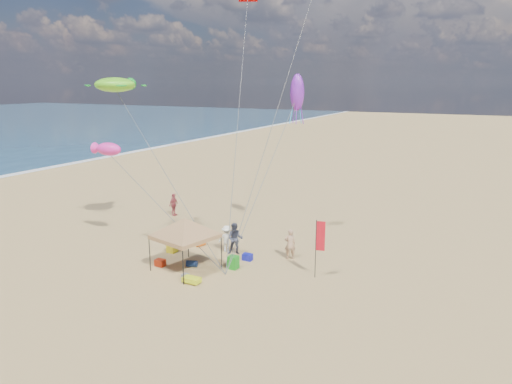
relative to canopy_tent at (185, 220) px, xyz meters
The scene contains 18 objects.
ground 3.93m from the canopy_tent, ahead, with size 280.00×280.00×0.00m, color tan.
canopy_tent is the anchor object (origin of this frame).
feather_flag 7.05m from the canopy_tent, 18.43° to the left, with size 0.46×0.13×3.09m.
cooler_red 3.04m from the canopy_tent, behind, with size 0.54×0.38×0.38m, color #B3290E.
cooler_blue 4.39m from the canopy_tent, 50.41° to the left, with size 0.54×0.38×0.38m, color #121799.
bag_navy 2.65m from the canopy_tent, 86.95° to the left, with size 0.36×0.36×0.60m, color #0D1B39.
bag_orange 4.59m from the canopy_tent, 112.10° to the left, with size 0.36×0.36×0.60m, color #DF600C.
chair_green 3.50m from the canopy_tent, 31.46° to the left, with size 0.50×0.50×0.70m, color #1A901B.
chair_yellow 3.85m from the canopy_tent, 141.49° to the left, with size 0.50×0.50×0.70m, color yellow.
crate_grey 2.92m from the canopy_tent, 57.08° to the right, with size 0.34×0.30×0.28m, color gray.
beach_cart 3.17m from the canopy_tent, 46.53° to the right, with size 0.90×0.50×0.24m, color #CFE119.
person_near_a 6.21m from the canopy_tent, 43.53° to the left, with size 0.64×0.42×1.75m, color tan.
person_near_b 3.92m from the canopy_tent, 70.10° to the left, with size 0.92×0.72×1.89m, color #36394A.
person_near_c 3.95m from the canopy_tent, 81.06° to the left, with size 1.04×0.60×1.61m, color silver.
person_far_a 11.04m from the canopy_tent, 130.08° to the left, with size 1.00×0.41×1.70m, color #AC4249.
turtle_kite 10.04m from the canopy_tent, 158.03° to the left, with size 2.64×2.11×0.88m, color #63D11F.
fish_kite 6.95m from the canopy_tent, 169.51° to the left, with size 1.74×0.87×0.78m, color #F12A9F.
squid_kite 10.73m from the canopy_tent, 70.25° to the left, with size 0.87×0.87×2.26m, color purple.
Camera 1 is at (11.37, -19.27, 9.83)m, focal length 33.22 mm.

